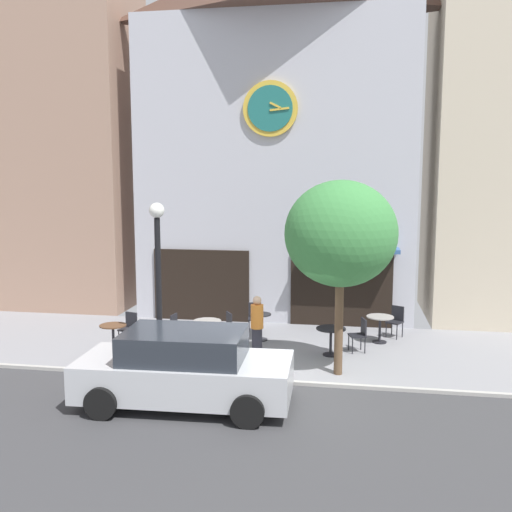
# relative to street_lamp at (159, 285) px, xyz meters

# --- Properties ---
(ground_plane) EXTENTS (27.24, 12.35, 0.13)m
(ground_plane) POSITION_rel_street_lamp_xyz_m (2.93, -1.43, -2.06)
(ground_plane) COLOR gray
(clock_building) EXTENTS (8.93, 3.61, 11.77)m
(clock_building) POSITION_rel_street_lamp_xyz_m (2.03, 5.90, 4.03)
(clock_building) COLOR #B2B2BC
(clock_building) RESTS_ON ground_plane
(neighbor_building_left) EXTENTS (6.88, 3.50, 12.36)m
(neighbor_building_left) POSITION_rel_street_lamp_xyz_m (-6.57, 6.49, 4.14)
(neighbor_building_left) COLOR #9E7A66
(neighbor_building_left) RESTS_ON ground_plane
(street_lamp) EXTENTS (0.36, 0.36, 4.01)m
(street_lamp) POSITION_rel_street_lamp_xyz_m (0.00, 0.00, 0.00)
(street_lamp) COLOR black
(street_lamp) RESTS_ON ground_plane
(street_tree) EXTENTS (2.58, 2.32, 4.55)m
(street_tree) POSITION_rel_street_lamp_xyz_m (4.29, 0.23, 1.28)
(street_tree) COLOR brown
(street_tree) RESTS_ON ground_plane
(cafe_table_rightmost) EXTENTS (0.70, 0.70, 0.76)m
(cafe_table_rightmost) POSITION_rel_street_lamp_xyz_m (-1.59, 0.89, -1.50)
(cafe_table_rightmost) COLOR black
(cafe_table_rightmost) RESTS_ON ground_plane
(cafe_table_leftmost) EXTENTS (0.77, 0.77, 0.76)m
(cafe_table_leftmost) POSITION_rel_street_lamp_xyz_m (0.74, 1.74, -1.48)
(cafe_table_leftmost) COLOR black
(cafe_table_leftmost) RESTS_ON ground_plane
(cafe_table_center_right) EXTENTS (0.61, 0.61, 0.77)m
(cafe_table_center_right) POSITION_rel_street_lamp_xyz_m (2.04, 2.72, -1.54)
(cafe_table_center_right) COLOR black
(cafe_table_center_right) RESTS_ON ground_plane
(cafe_table_near_door) EXTENTS (0.77, 0.77, 0.73)m
(cafe_table_near_door) POSITION_rel_street_lamp_xyz_m (4.07, 1.64, -1.50)
(cafe_table_near_door) COLOR black
(cafe_table_near_door) RESTS_ON ground_plane
(cafe_table_center_left) EXTENTS (0.75, 0.75, 0.75)m
(cafe_table_center_left) POSITION_rel_street_lamp_xyz_m (5.38, 3.04, -1.49)
(cafe_table_center_left) COLOR black
(cafe_table_center_left) RESTS_ON ground_plane
(cafe_chair_facing_street) EXTENTS (0.55, 0.55, 0.90)m
(cafe_chair_facing_street) POSITION_rel_street_lamp_xyz_m (5.87, 3.71, -1.51)
(cafe_chair_facing_street) COLOR black
(cafe_chair_facing_street) RESTS_ON ground_plane
(cafe_chair_near_lamp) EXTENTS (0.45, 0.45, 0.90)m
(cafe_chair_near_lamp) POSITION_rel_street_lamp_xyz_m (-0.10, 1.73, -1.51)
(cafe_chair_near_lamp) COLOR black
(cafe_chair_near_lamp) RESTS_ON ground_plane
(cafe_chair_by_entrance) EXTENTS (0.46, 0.46, 0.90)m
(cafe_chair_by_entrance) POSITION_rel_street_lamp_xyz_m (1.76, 3.45, -1.51)
(cafe_chair_by_entrance) COLOR black
(cafe_chair_by_entrance) RESTS_ON ground_plane
(cafe_chair_under_awning) EXTENTS (0.51, 0.51, 0.90)m
(cafe_chair_under_awning) POSITION_rel_street_lamp_xyz_m (0.29, 1.01, -1.51)
(cafe_chair_under_awning) COLOR black
(cafe_chair_under_awning) RESTS_ON ground_plane
(cafe_chair_left_end) EXTENTS (0.50, 0.50, 0.90)m
(cafe_chair_left_end) POSITION_rel_street_lamp_xyz_m (-1.46, 1.68, -1.51)
(cafe_chair_left_end) COLOR black
(cafe_chair_left_end) RESTS_ON ground_plane
(cafe_chair_curbside) EXTENTS (0.55, 0.55, 0.90)m
(cafe_chair_curbside) POSITION_rel_street_lamp_xyz_m (1.33, 2.24, -1.51)
(cafe_chair_curbside) COLOR black
(cafe_chair_curbside) RESTS_ON ground_plane
(cafe_chair_corner) EXTENTS (0.50, 0.50, 0.90)m
(cafe_chair_corner) POSITION_rel_street_lamp_xyz_m (4.82, 2.08, -1.51)
(cafe_chair_corner) COLOR black
(cafe_chair_corner) RESTS_ON ground_plane
(cafe_chair_outer) EXTENTS (0.56, 0.56, 0.90)m
(cafe_chair_outer) POSITION_rel_street_lamp_xyz_m (1.27, 1.06, -1.51)
(cafe_chair_outer) COLOR black
(cafe_chair_outer) RESTS_ON ground_plane
(pedestrian_orange) EXTENTS (0.43, 0.43, 1.67)m
(pedestrian_orange) POSITION_rel_street_lamp_xyz_m (2.25, 0.88, -1.18)
(pedestrian_orange) COLOR #2D2D38
(pedestrian_orange) RESTS_ON ground_plane
(parked_car_silver) EXTENTS (4.36, 2.13, 1.55)m
(parked_car_silver) POSITION_rel_street_lamp_xyz_m (1.26, -2.12, -1.28)
(parked_car_silver) COLOR #B7BABF
(parked_car_silver) RESTS_ON ground_plane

